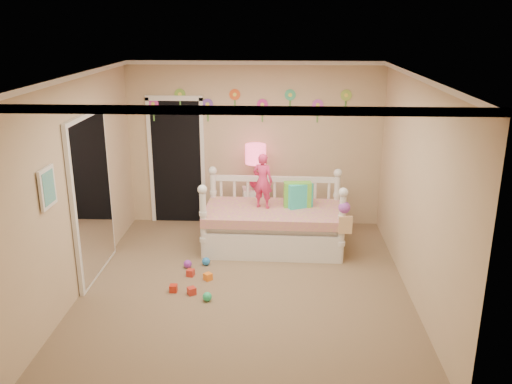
{
  "coord_description": "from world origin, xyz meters",
  "views": [
    {
      "loc": [
        0.41,
        -6.02,
        3.19
      ],
      "look_at": [
        0.1,
        0.6,
        1.05
      ],
      "focal_mm": 37.63,
      "sensor_mm": 36.0,
      "label": 1
    }
  ],
  "objects_px": {
    "nightstand": "(256,209)",
    "daybed": "(273,212)",
    "child": "(263,181)",
    "table_lamp": "(256,160)"
  },
  "relations": [
    {
      "from": "table_lamp",
      "to": "daybed",
      "type": "bearing_deg",
      "value": -68.12
    },
    {
      "from": "child",
      "to": "nightstand",
      "type": "distance_m",
      "value": 0.96
    },
    {
      "from": "child",
      "to": "table_lamp",
      "type": "height_order",
      "value": "child"
    },
    {
      "from": "daybed",
      "to": "child",
      "type": "relative_size",
      "value": 2.49
    },
    {
      "from": "nightstand",
      "to": "daybed",
      "type": "bearing_deg",
      "value": -77.25
    },
    {
      "from": "daybed",
      "to": "child",
      "type": "height_order",
      "value": "child"
    },
    {
      "from": "daybed",
      "to": "nightstand",
      "type": "bearing_deg",
      "value": 113.19
    },
    {
      "from": "daybed",
      "to": "child",
      "type": "bearing_deg",
      "value": 169.04
    },
    {
      "from": "daybed",
      "to": "nightstand",
      "type": "relative_size",
      "value": 2.95
    },
    {
      "from": "table_lamp",
      "to": "nightstand",
      "type": "bearing_deg",
      "value": -89.55
    }
  ]
}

